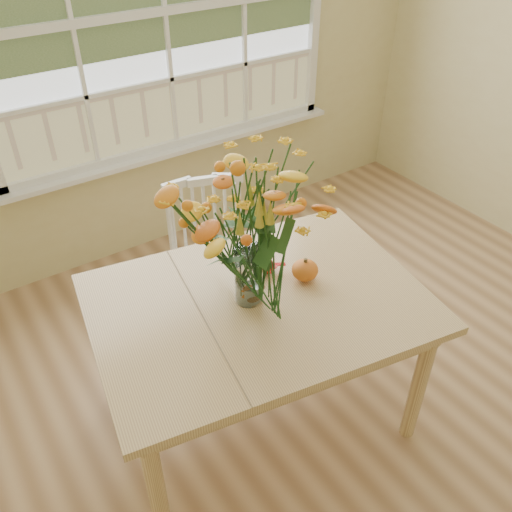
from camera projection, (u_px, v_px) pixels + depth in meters
floor at (404, 446)px, 2.60m from camera, size 4.00×4.50×0.01m
wall_back at (165, 44)px, 3.28m from camera, size 4.00×0.02×2.70m
window at (165, 14)px, 3.15m from camera, size 2.42×0.12×1.74m
dining_table at (259, 315)px, 2.36m from camera, size 1.55×1.23×0.75m
windsor_chair at (210, 253)px, 2.98m from camera, size 0.53×0.52×0.91m
flower_vase at (248, 221)px, 2.07m from camera, size 0.56×0.56×0.66m
pumpkin at (305, 271)px, 2.39m from camera, size 0.12×0.12×0.09m
turkey_figurine at (253, 295)px, 2.27m from camera, size 0.09×0.08×0.10m
dark_gourd at (265, 265)px, 2.44m from camera, size 0.13×0.08×0.07m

